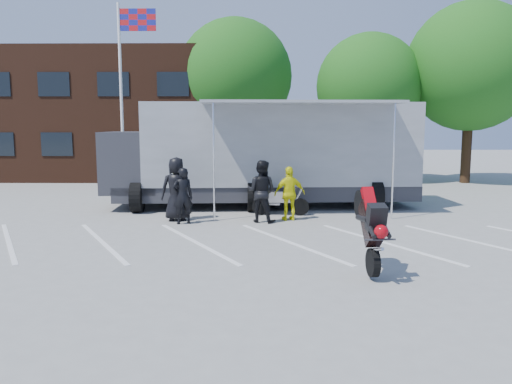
{
  "coord_description": "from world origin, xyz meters",
  "views": [
    {
      "loc": [
        -0.5,
        -11.38,
        2.95
      ],
      "look_at": [
        -0.67,
        0.96,
        1.3
      ],
      "focal_mm": 35.0,
      "sensor_mm": 36.0,
      "label": 1
    }
  ],
  "objects_px": {
    "spectator_leather_b": "(183,196)",
    "spectator_leather_c": "(261,191)",
    "parked_motorcycle": "(280,215)",
    "stunt_bike_rider": "(363,270)",
    "tree_right": "(471,67)",
    "spectator_leather_a": "(177,189)",
    "flagpole": "(127,75)",
    "tree_left": "(235,76)",
    "tree_mid": "(369,87)",
    "spectator_hivis": "(290,194)",
    "transporter_truck": "(266,206)"
  },
  "relations": [
    {
      "from": "tree_mid",
      "to": "stunt_bike_rider",
      "type": "xyz_separation_m",
      "value": [
        -3.44,
        -16.43,
        -4.94
      ]
    },
    {
      "from": "spectator_leather_a",
      "to": "parked_motorcycle",
      "type": "bearing_deg",
      "value": -175.07
    },
    {
      "from": "parked_motorcycle",
      "to": "stunt_bike_rider",
      "type": "height_order",
      "value": "stunt_bike_rider"
    },
    {
      "from": "flagpole",
      "to": "stunt_bike_rider",
      "type": "height_order",
      "value": "flagpole"
    },
    {
      "from": "tree_right",
      "to": "transporter_truck",
      "type": "bearing_deg",
      "value": -143.29
    },
    {
      "from": "parked_motorcycle",
      "to": "spectator_leather_a",
      "type": "relative_size",
      "value": 0.97
    },
    {
      "from": "spectator_leather_c",
      "to": "spectator_hivis",
      "type": "bearing_deg",
      "value": -142.81
    },
    {
      "from": "spectator_leather_c",
      "to": "parked_motorcycle",
      "type": "bearing_deg",
      "value": -98.71
    },
    {
      "from": "tree_mid",
      "to": "spectator_leather_a",
      "type": "bearing_deg",
      "value": -126.48
    },
    {
      "from": "spectator_hivis",
      "to": "spectator_leather_c",
      "type": "bearing_deg",
      "value": 3.17
    },
    {
      "from": "spectator_leather_a",
      "to": "spectator_hivis",
      "type": "distance_m",
      "value": 3.52
    },
    {
      "from": "tree_left",
      "to": "tree_mid",
      "type": "relative_size",
      "value": 1.13
    },
    {
      "from": "flagpole",
      "to": "spectator_leather_a",
      "type": "relative_size",
      "value": 4.03
    },
    {
      "from": "transporter_truck",
      "to": "spectator_leather_c",
      "type": "bearing_deg",
      "value": -96.57
    },
    {
      "from": "flagpole",
      "to": "spectator_leather_a",
      "type": "distance_m",
      "value": 7.91
    },
    {
      "from": "spectator_leather_c",
      "to": "transporter_truck",
      "type": "bearing_deg",
      "value": -74.16
    },
    {
      "from": "stunt_bike_rider",
      "to": "spectator_leather_b",
      "type": "distance_m",
      "value": 6.65
    },
    {
      "from": "spectator_hivis",
      "to": "tree_left",
      "type": "bearing_deg",
      "value": -93.91
    },
    {
      "from": "spectator_leather_a",
      "to": "spectator_leather_c",
      "type": "relative_size",
      "value": 1.04
    },
    {
      "from": "flagpole",
      "to": "tree_left",
      "type": "relative_size",
      "value": 0.93
    },
    {
      "from": "tree_mid",
      "to": "spectator_leather_b",
      "type": "relative_size",
      "value": 4.51
    },
    {
      "from": "flagpole",
      "to": "tree_mid",
      "type": "relative_size",
      "value": 1.04
    },
    {
      "from": "flagpole",
      "to": "tree_mid",
      "type": "xyz_separation_m",
      "value": [
        11.24,
        5.0,
        -0.11
      ]
    },
    {
      "from": "tree_right",
      "to": "tree_left",
      "type": "bearing_deg",
      "value": 172.87
    },
    {
      "from": "flagpole",
      "to": "spectator_leather_c",
      "type": "bearing_deg",
      "value": -47.74
    },
    {
      "from": "flagpole",
      "to": "stunt_bike_rider",
      "type": "relative_size",
      "value": 4.31
    },
    {
      "from": "spectator_leather_b",
      "to": "tree_left",
      "type": "bearing_deg",
      "value": -115.81
    },
    {
      "from": "spectator_leather_a",
      "to": "spectator_leather_c",
      "type": "distance_m",
      "value": 2.64
    },
    {
      "from": "tree_right",
      "to": "parked_motorcycle",
      "type": "height_order",
      "value": "tree_right"
    },
    {
      "from": "tree_left",
      "to": "tree_mid",
      "type": "distance_m",
      "value": 7.1
    },
    {
      "from": "flagpole",
      "to": "spectator_leather_b",
      "type": "xyz_separation_m",
      "value": [
        3.34,
        -6.58,
        -4.2
      ]
    },
    {
      "from": "tree_left",
      "to": "tree_mid",
      "type": "height_order",
      "value": "tree_left"
    },
    {
      "from": "tree_right",
      "to": "parked_motorcycle",
      "type": "xyz_separation_m",
      "value": [
        -9.91,
        -9.58,
        -5.88
      ]
    },
    {
      "from": "tree_right",
      "to": "spectator_leather_b",
      "type": "xyz_separation_m",
      "value": [
        -12.9,
        -11.08,
        -5.03
      ]
    },
    {
      "from": "tree_left",
      "to": "tree_mid",
      "type": "xyz_separation_m",
      "value": [
        7.0,
        -1.0,
        -0.62
      ]
    },
    {
      "from": "parked_motorcycle",
      "to": "spectator_leather_b",
      "type": "xyz_separation_m",
      "value": [
        -2.99,
        -1.5,
        0.85
      ]
    },
    {
      "from": "transporter_truck",
      "to": "parked_motorcycle",
      "type": "distance_m",
      "value": 1.91
    },
    {
      "from": "flagpole",
      "to": "transporter_truck",
      "type": "bearing_deg",
      "value": -28.81
    },
    {
      "from": "spectator_leather_a",
      "to": "spectator_leather_b",
      "type": "xyz_separation_m",
      "value": [
        0.27,
        -0.53,
        -0.14
      ]
    },
    {
      "from": "flagpole",
      "to": "transporter_truck",
      "type": "relative_size",
      "value": 0.68
    },
    {
      "from": "tree_mid",
      "to": "tree_right",
      "type": "height_order",
      "value": "tree_right"
    },
    {
      "from": "tree_left",
      "to": "spectator_leather_c",
      "type": "relative_size",
      "value": 4.54
    },
    {
      "from": "tree_right",
      "to": "spectator_leather_a",
      "type": "xyz_separation_m",
      "value": [
        -13.17,
        -10.55,
        -4.88
      ]
    },
    {
      "from": "spectator_leather_a",
      "to": "flagpole",
      "type": "bearing_deg",
      "value": -74.76
    },
    {
      "from": "tree_left",
      "to": "stunt_bike_rider",
      "type": "bearing_deg",
      "value": -78.45
    },
    {
      "from": "spectator_leather_a",
      "to": "transporter_truck",
      "type": "bearing_deg",
      "value": -146.47
    },
    {
      "from": "tree_right",
      "to": "spectator_leather_c",
      "type": "bearing_deg",
      "value": -134.37
    },
    {
      "from": "spectator_leather_b",
      "to": "spectator_leather_c",
      "type": "distance_m",
      "value": 2.38
    },
    {
      "from": "tree_left",
      "to": "spectator_leather_a",
      "type": "relative_size",
      "value": 4.35
    },
    {
      "from": "parked_motorcycle",
      "to": "transporter_truck",
      "type": "bearing_deg",
      "value": 17.95
    }
  ]
}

